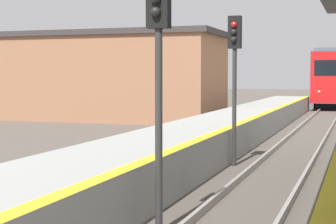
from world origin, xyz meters
TOP-DOWN VIEW (x-y plane):
  - train at (0.00, 47.49)m, footprint 2.81×17.02m
  - signal_near at (-1.07, 6.89)m, footprint 0.36×0.31m
  - signal_mid at (-1.36, 13.89)m, footprint 0.36×0.31m
  - station_building at (-11.63, 28.02)m, footprint 13.00×6.22m

SIDE VIEW (x-z plane):
  - train at x=0.00m, z-range 0.04..4.52m
  - station_building at x=-11.63m, z-range 0.01..4.97m
  - signal_near at x=-1.07m, z-range 0.85..5.03m
  - signal_mid at x=-1.36m, z-range 0.85..5.03m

